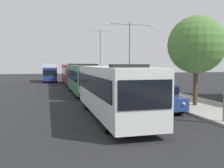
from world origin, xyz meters
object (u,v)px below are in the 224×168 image
(bus_lead, at_px, (112,89))
(bus_second_in_line, at_px, (83,78))
(streetlamp_far, at_px, (101,50))
(white_suv, at_px, (159,96))
(roadside_tree, at_px, (196,45))
(box_truck_oncoming, at_px, (50,72))
(streetlamp_mid, at_px, (130,49))
(bus_middle, at_px, (72,73))

(bus_lead, xyz_separation_m, bus_second_in_line, (0.00, 12.48, 0.00))
(bus_second_in_line, distance_m, streetlamp_far, 17.77)
(streetlamp_far, bearing_deg, white_suv, -93.52)
(roadside_tree, bearing_deg, box_truck_oncoming, 108.80)
(box_truck_oncoming, distance_m, streetlamp_mid, 21.00)
(bus_lead, xyz_separation_m, bus_middle, (0.00, 24.86, 0.00))
(bus_second_in_line, bearing_deg, roadside_tree, -57.13)
(streetlamp_far, bearing_deg, bus_lead, -100.56)
(bus_lead, relative_size, box_truck_oncoming, 1.41)
(white_suv, distance_m, roadside_tree, 4.79)
(bus_second_in_line, xyz_separation_m, box_truck_oncoming, (-3.30, 19.24, 0.02))
(bus_second_in_line, height_order, streetlamp_mid, streetlamp_mid)
(bus_lead, xyz_separation_m, white_suv, (3.70, 1.32, -0.66))
(white_suv, xyz_separation_m, box_truck_oncoming, (-7.00, 30.39, 0.67))
(bus_second_in_line, bearing_deg, streetlamp_far, 71.87)
(white_suv, relative_size, roadside_tree, 0.71)
(bus_lead, distance_m, streetlamp_mid, 14.33)
(bus_lead, distance_m, white_suv, 3.98)
(streetlamp_far, relative_size, roadside_tree, 1.37)
(white_suv, bearing_deg, box_truck_oncoming, 102.97)
(bus_lead, distance_m, bus_middle, 24.86)
(bus_second_in_line, height_order, roadside_tree, roadside_tree)
(box_truck_oncoming, bearing_deg, bus_lead, -84.06)
(streetlamp_far, bearing_deg, roadside_tree, -86.92)
(bus_second_in_line, relative_size, streetlamp_mid, 1.50)
(bus_middle, xyz_separation_m, streetlamp_mid, (5.40, -11.98, 3.23))
(bus_middle, bearing_deg, streetlamp_far, 37.29)
(streetlamp_mid, xyz_separation_m, streetlamp_far, (-0.00, 16.09, 0.61))
(bus_middle, height_order, streetlamp_mid, streetlamp_mid)
(streetlamp_far, xyz_separation_m, roadside_tree, (1.46, -27.10, -0.93))
(bus_lead, height_order, box_truck_oncoming, bus_lead)
(box_truck_oncoming, xyz_separation_m, streetlamp_far, (8.70, -2.75, 3.82))
(white_suv, bearing_deg, bus_lead, -160.34)
(bus_lead, height_order, roadside_tree, roadside_tree)
(white_suv, distance_m, box_truck_oncoming, 31.20)
(white_suv, bearing_deg, streetlamp_far, 86.48)
(bus_middle, xyz_separation_m, streetlamp_far, (5.40, 4.11, 3.84))
(bus_second_in_line, height_order, bus_middle, same)
(bus_middle, bearing_deg, bus_lead, -90.00)
(white_suv, xyz_separation_m, streetlamp_mid, (1.70, 11.55, 3.88))
(white_suv, height_order, streetlamp_far, streetlamp_far)
(box_truck_oncoming, height_order, streetlamp_mid, streetlamp_mid)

